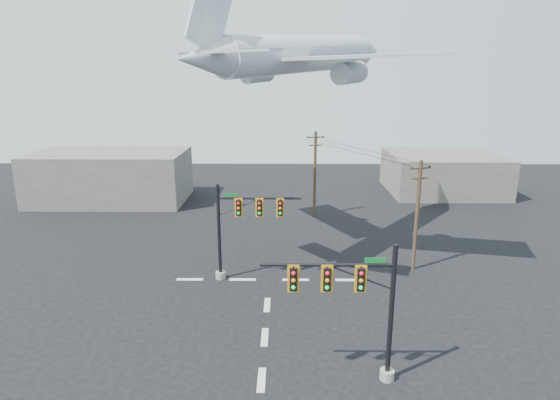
{
  "coord_description": "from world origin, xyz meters",
  "views": [
    {
      "loc": [
        1.13,
        -20.49,
        14.91
      ],
      "look_at": [
        0.89,
        5.0,
        8.11
      ],
      "focal_mm": 30.0,
      "sensor_mm": 36.0,
      "label": 1
    }
  ],
  "objects_px": {
    "signal_mast_near": "(359,306)",
    "airliner": "(303,55)",
    "signal_mast_far": "(239,227)",
    "utility_pole_a": "(417,214)",
    "utility_pole_b": "(315,173)"
  },
  "relations": [
    {
      "from": "signal_mast_near",
      "to": "airliner",
      "type": "height_order",
      "value": "airliner"
    },
    {
      "from": "signal_mast_near",
      "to": "signal_mast_far",
      "type": "relative_size",
      "value": 0.99
    },
    {
      "from": "signal_mast_near",
      "to": "signal_mast_far",
      "type": "bearing_deg",
      "value": 119.83
    },
    {
      "from": "signal_mast_near",
      "to": "signal_mast_far",
      "type": "xyz_separation_m",
      "value": [
        -6.94,
        12.11,
        0.03
      ]
    },
    {
      "from": "signal_mast_far",
      "to": "utility_pole_b",
      "type": "bearing_deg",
      "value": 68.15
    },
    {
      "from": "utility_pole_a",
      "to": "airliner",
      "type": "relative_size",
      "value": 0.38
    },
    {
      "from": "utility_pole_b",
      "to": "signal_mast_far",
      "type": "bearing_deg",
      "value": -117.96
    },
    {
      "from": "utility_pole_b",
      "to": "signal_mast_near",
      "type": "bearing_deg",
      "value": -95.42
    },
    {
      "from": "utility_pole_a",
      "to": "airliner",
      "type": "height_order",
      "value": "airliner"
    },
    {
      "from": "signal_mast_far",
      "to": "utility_pole_a",
      "type": "xyz_separation_m",
      "value": [
        13.57,
        1.96,
        0.45
      ]
    },
    {
      "from": "signal_mast_near",
      "to": "airliner",
      "type": "xyz_separation_m",
      "value": [
        -2.21,
        17.83,
        12.36
      ]
    },
    {
      "from": "signal_mast_far",
      "to": "airliner",
      "type": "height_order",
      "value": "airliner"
    },
    {
      "from": "utility_pole_b",
      "to": "utility_pole_a",
      "type": "bearing_deg",
      "value": -70.43
    },
    {
      "from": "signal_mast_far",
      "to": "utility_pole_b",
      "type": "relative_size",
      "value": 0.79
    },
    {
      "from": "airliner",
      "to": "utility_pole_b",
      "type": "bearing_deg",
      "value": 27.23
    }
  ]
}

